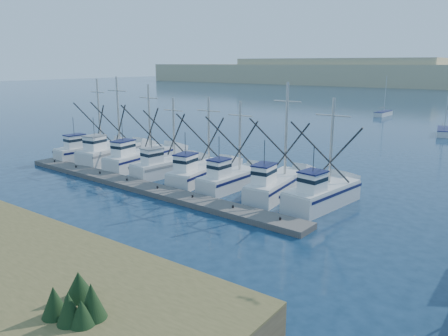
{
  "coord_description": "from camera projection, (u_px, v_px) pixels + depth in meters",
  "views": [
    {
      "loc": [
        19.0,
        -18.59,
        10.64
      ],
      "look_at": [
        -0.57,
        8.0,
        2.69
      ],
      "focal_mm": 35.0,
      "sensor_mm": 36.0,
      "label": 1
    }
  ],
  "objects": [
    {
      "name": "floating_dock",
      "position": [
        142.0,
        187.0,
        37.77
      ],
      "size": [
        32.44,
        3.65,
        0.43
      ],
      "primitive_type": "cube",
      "rotation": [
        0.0,
        0.0,
        -0.05
      ],
      "color": "#5C5852",
      "rests_on": "ground"
    },
    {
      "name": "sailboat_far",
      "position": [
        383.0,
        114.0,
        90.12
      ],
      "size": [
        2.04,
        6.31,
        8.1
      ],
      "rotation": [
        0.0,
        0.0,
        -0.05
      ],
      "color": "silver",
      "rests_on": "ground"
    },
    {
      "name": "sailboat_near",
      "position": [
        444.0,
        132.0,
        66.31
      ],
      "size": [
        2.87,
        6.74,
        8.1
      ],
      "rotation": [
        0.0,
        0.0,
        0.18
      ],
      "color": "silver",
      "rests_on": "ground"
    },
    {
      "name": "trawler_fleet",
      "position": [
        177.0,
        167.0,
        41.85
      ],
      "size": [
        31.86,
        9.0,
        9.24
      ],
      "color": "silver",
      "rests_on": "ground"
    },
    {
      "name": "ground",
      "position": [
        157.0,
        233.0,
        27.99
      ],
      "size": [
        500.0,
        500.0,
        0.0
      ],
      "primitive_type": "plane",
      "color": "#0D2439",
      "rests_on": "ground"
    }
  ]
}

